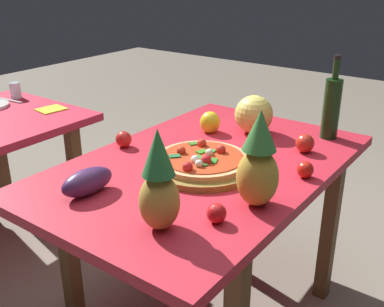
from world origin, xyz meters
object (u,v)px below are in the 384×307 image
(display_table, at_px, (205,180))
(wine_bottle, at_px, (332,107))
(melon, at_px, (254,114))
(tomato_at_corner, at_px, (305,143))
(pineapple_right, at_px, (159,185))
(tomato_beside_pepper, at_px, (305,170))
(knife_utensil, at_px, (11,101))
(drinking_glass_water, at_px, (15,90))
(napkin_folded, at_px, (51,109))
(tomato_near_board, at_px, (124,139))
(pizza_board, at_px, (202,165))
(bell_pepper, at_px, (210,122))
(pineapple_left, at_px, (258,164))
(pizza, at_px, (202,159))
(eggplant, at_px, (87,182))
(tomato_by_bottle, at_px, (216,213))

(display_table, height_order, wine_bottle, wine_bottle)
(melon, height_order, tomato_at_corner, melon)
(pineapple_right, bearing_deg, tomato_beside_pepper, -19.36)
(tomato_beside_pepper, bearing_deg, knife_utensil, 91.71)
(drinking_glass_water, bearing_deg, melon, -77.88)
(tomato_beside_pepper, relative_size, napkin_folded, 0.45)
(tomato_near_board, bearing_deg, tomato_beside_pepper, -76.81)
(pizza_board, relative_size, tomato_near_board, 6.12)
(tomato_near_board, bearing_deg, bell_pepper, -27.16)
(pineapple_left, relative_size, tomato_near_board, 4.68)
(pizza_board, bearing_deg, pineapple_left, -112.68)
(wine_bottle, bearing_deg, pineapple_left, -176.82)
(napkin_folded, bearing_deg, wine_bottle, -70.64)
(pizza, xyz_separation_m, eggplant, (-0.40, 0.20, 0.00))
(pineapple_right, relative_size, knife_utensil, 1.76)
(tomato_beside_pepper, relative_size, knife_utensil, 0.35)
(pizza_board, xyz_separation_m, drinking_glass_water, (0.17, 1.46, 0.03))
(pineapple_right, relative_size, napkin_folded, 2.27)
(pizza, distance_m, bell_pepper, 0.42)
(wine_bottle, relative_size, pineapple_right, 1.18)
(drinking_glass_water, bearing_deg, tomato_at_corner, -82.61)
(wine_bottle, xyz_separation_m, melon, (-0.15, 0.31, -0.06))
(drinking_glass_water, bearing_deg, bell_pepper, -81.36)
(pineapple_left, xyz_separation_m, tomato_at_corner, (0.52, 0.06, -0.11))
(eggplant, distance_m, knife_utensil, 1.33)
(display_table, height_order, melon, melon)
(drinking_glass_water, height_order, napkin_folded, drinking_glass_water)
(melon, bearing_deg, pineapple_left, -149.77)
(wine_bottle, height_order, tomato_beside_pepper, wine_bottle)
(tomato_at_corner, bearing_deg, tomato_beside_pepper, -155.91)
(wine_bottle, xyz_separation_m, tomato_beside_pepper, (-0.46, -0.09, -0.11))
(display_table, bearing_deg, tomato_beside_pepper, -74.57)
(pizza, height_order, wine_bottle, wine_bottle)
(pizza, height_order, drinking_glass_water, drinking_glass_water)
(tomato_near_board, distance_m, drinking_glass_water, 1.08)
(tomato_at_corner, relative_size, napkin_folded, 0.56)
(pineapple_left, distance_m, pineapple_right, 0.34)
(eggplant, bearing_deg, pizza, -25.99)
(pizza, distance_m, drinking_glass_water, 1.47)
(melon, bearing_deg, pizza, -174.73)
(pizza, relative_size, tomato_near_board, 5.20)
(wine_bottle, xyz_separation_m, pineapple_right, (-1.05, 0.12, -0.00))
(pizza_board, relative_size, pizza, 1.18)
(melon, bearing_deg, tomato_beside_pepper, -128.38)
(pizza_board, height_order, drinking_glass_water, drinking_glass_water)
(pizza_board, xyz_separation_m, bell_pepper, (0.36, 0.21, 0.03))
(display_table, xyz_separation_m, pineapple_right, (-0.48, -0.17, 0.22))
(wine_bottle, height_order, tomato_by_bottle, wine_bottle)
(tomato_at_corner, bearing_deg, tomato_by_bottle, -178.69)
(wine_bottle, relative_size, melon, 2.11)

